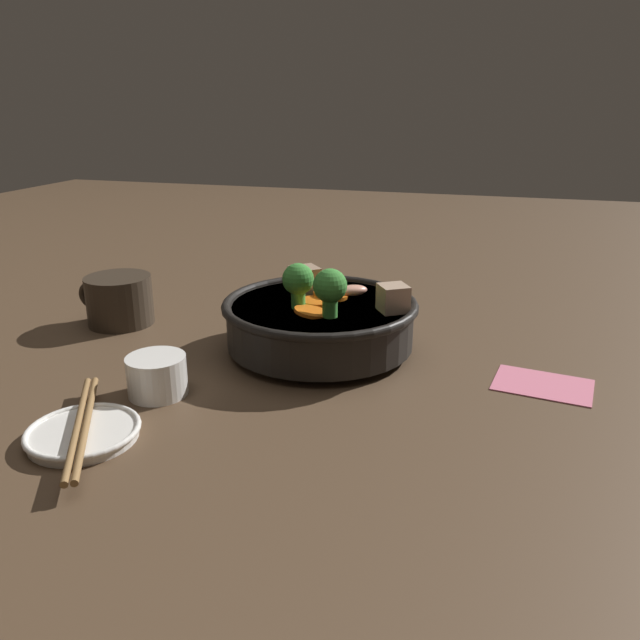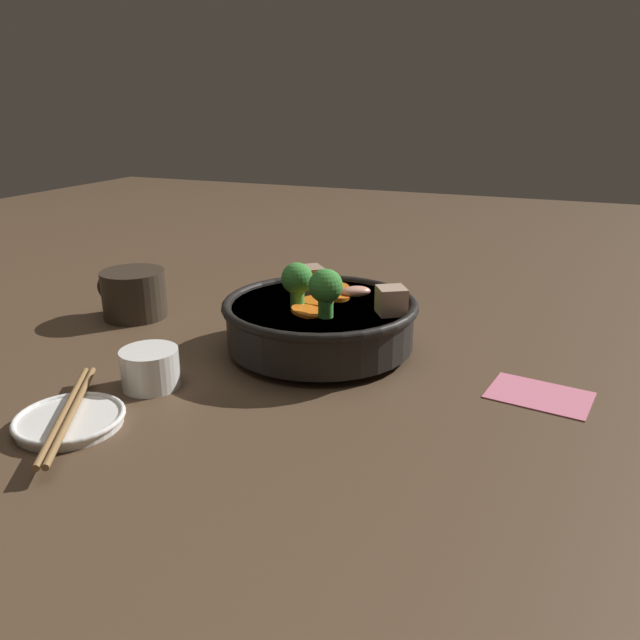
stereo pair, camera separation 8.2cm
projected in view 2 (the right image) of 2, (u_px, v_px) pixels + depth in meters
The scene contains 7 objects.
ground_plane at pixel (320, 350), 0.83m from camera, with size 3.00×3.00×0.00m, color #4C3826.
stirfry_bowl at pixel (320, 318), 0.82m from camera, with size 0.26×0.26×0.12m.
side_saucer at pixel (70, 420), 0.64m from camera, with size 0.11×0.11×0.01m.
tea_cup at pixel (150, 368), 0.72m from camera, with size 0.07×0.07×0.05m.
dark_mug at pixel (133, 294), 0.95m from camera, with size 0.12×0.10×0.07m.
napkin at pixel (539, 395), 0.71m from camera, with size 0.12×0.09×0.00m.
chopsticks_pair at pixel (68, 412), 0.64m from camera, with size 0.12×0.19×0.01m.
Camera 2 is at (-0.29, 0.71, 0.32)m, focal length 35.00 mm.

